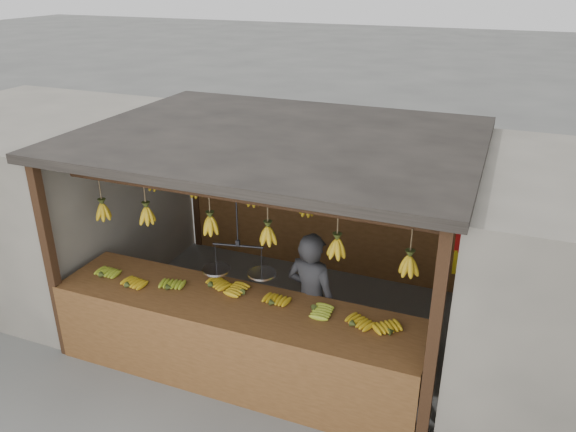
% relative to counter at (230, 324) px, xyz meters
% --- Properties ---
extents(ground, '(80.00, 80.00, 0.00)m').
position_rel_counter_xyz_m(ground, '(0.02, 1.23, -0.72)').
color(ground, '#5B5B57').
extents(stall, '(4.30, 3.30, 2.40)m').
position_rel_counter_xyz_m(stall, '(0.02, 1.56, 1.25)').
color(stall, black).
rests_on(stall, ground).
extents(neighbor_left, '(3.00, 3.00, 2.30)m').
position_rel_counter_xyz_m(neighbor_left, '(-3.58, 1.23, 0.43)').
color(neighbor_left, slate).
rests_on(neighbor_left, ground).
extents(counter, '(3.93, 0.89, 0.96)m').
position_rel_counter_xyz_m(counter, '(0.00, 0.00, 0.00)').
color(counter, brown).
rests_on(counter, ground).
extents(hanging_bananas, '(3.63, 2.24, 0.39)m').
position_rel_counter_xyz_m(hanging_bananas, '(0.02, 1.24, 0.90)').
color(hanging_bananas, '#BF9514').
rests_on(hanging_bananas, ground).
extents(balance_scale, '(0.75, 0.37, 0.80)m').
position_rel_counter_xyz_m(balance_scale, '(0.01, 0.23, 0.53)').
color(balance_scale, black).
rests_on(balance_scale, ground).
extents(vendor, '(0.64, 0.48, 1.58)m').
position_rel_counter_xyz_m(vendor, '(0.65, 0.63, 0.07)').
color(vendor, '#262628').
rests_on(vendor, ground).
extents(bag_bundles, '(0.08, 0.26, 1.26)m').
position_rel_counter_xyz_m(bag_bundles, '(1.96, 2.58, 0.33)').
color(bag_bundles, '#199926').
rests_on(bag_bundles, ground).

